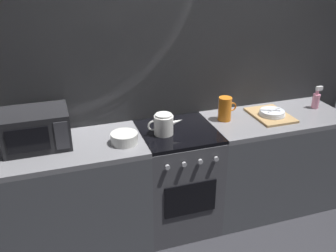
% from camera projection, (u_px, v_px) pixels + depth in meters
% --- Properties ---
extents(ground_plane, '(8.00, 8.00, 0.00)m').
position_uv_depth(ground_plane, '(177.00, 221.00, 3.36)').
color(ground_plane, '#2D2D33').
extents(back_wall, '(3.60, 0.05, 2.40)m').
position_uv_depth(back_wall, '(165.00, 82.00, 3.13)').
color(back_wall, gray).
rests_on(back_wall, ground_plane).
extents(counter_left, '(1.20, 0.60, 0.90)m').
position_uv_depth(counter_left, '(68.00, 198.00, 2.91)').
color(counter_left, '#515459').
rests_on(counter_left, ground_plane).
extents(stove_unit, '(0.60, 0.63, 0.90)m').
position_uv_depth(stove_unit, '(177.00, 179.00, 3.17)').
color(stove_unit, '#4C4C51').
rests_on(stove_unit, ground_plane).
extents(counter_right, '(1.20, 0.60, 0.90)m').
position_uv_depth(counter_right, '(271.00, 161.00, 3.42)').
color(counter_right, '#515459').
rests_on(counter_right, ground_plane).
extents(microwave, '(0.46, 0.35, 0.27)m').
position_uv_depth(microwave, '(36.00, 129.00, 2.69)').
color(microwave, black).
rests_on(microwave, counter_left).
extents(kettle, '(0.28, 0.15, 0.17)m').
position_uv_depth(kettle, '(164.00, 124.00, 2.89)').
color(kettle, white).
rests_on(kettle, stove_unit).
extents(mixing_bowl, '(0.20, 0.20, 0.08)m').
position_uv_depth(mixing_bowl, '(124.00, 138.00, 2.77)').
color(mixing_bowl, silver).
rests_on(mixing_bowl, counter_left).
extents(pitcher, '(0.16, 0.11, 0.20)m').
position_uv_depth(pitcher, '(225.00, 109.00, 3.12)').
color(pitcher, orange).
rests_on(pitcher, counter_right).
extents(dish_pile, '(0.30, 0.40, 0.07)m').
position_uv_depth(dish_pile, '(271.00, 114.00, 3.21)').
color(dish_pile, tan).
rests_on(dish_pile, counter_right).
extents(spray_bottle, '(0.08, 0.06, 0.20)m').
position_uv_depth(spray_bottle, '(316.00, 100.00, 3.37)').
color(spray_bottle, pink).
rests_on(spray_bottle, counter_right).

